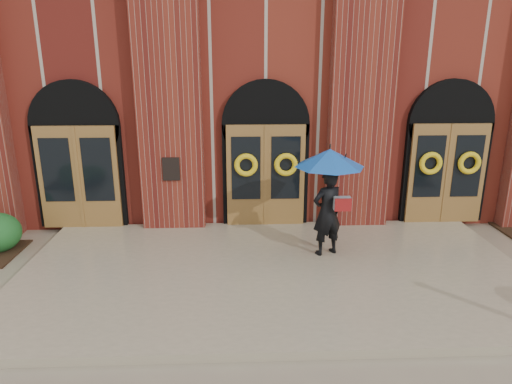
{
  "coord_description": "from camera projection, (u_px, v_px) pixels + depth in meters",
  "views": [
    {
      "loc": [
        -0.67,
        -8.05,
        4.2
      ],
      "look_at": [
        -0.3,
        1.0,
        1.5
      ],
      "focal_mm": 32.0,
      "sensor_mm": 36.0,
      "label": 1
    }
  ],
  "objects": [
    {
      "name": "ground",
      "position": [
        274.0,
        279.0,
        8.94
      ],
      "size": [
        90.0,
        90.0,
        0.0
      ],
      "primitive_type": "plane",
      "color": "gray",
      "rests_on": "ground"
    },
    {
      "name": "landing",
      "position": [
        273.0,
        273.0,
        9.06
      ],
      "size": [
        10.0,
        5.3,
        0.15
      ],
      "primitive_type": "cube",
      "color": "tan",
      "rests_on": "ground"
    },
    {
      "name": "church_building",
      "position": [
        256.0,
        76.0,
        16.35
      ],
      "size": [
        16.2,
        12.53,
        7.0
      ],
      "color": "maroon",
      "rests_on": "ground"
    },
    {
      "name": "man_with_umbrella",
      "position": [
        329.0,
        182.0,
        9.31
      ],
      "size": [
        1.85,
        1.85,
        2.27
      ],
      "rotation": [
        0.0,
        0.0,
        3.52
      ],
      "color": "black",
      "rests_on": "landing"
    }
  ]
}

